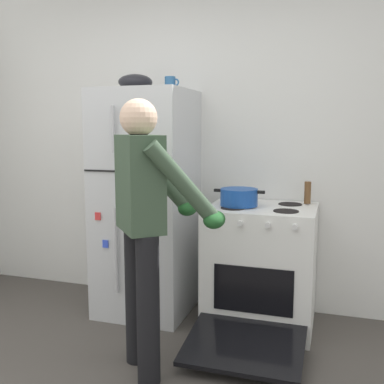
{
  "coord_description": "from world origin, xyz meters",
  "views": [
    {
      "loc": [
        0.96,
        -1.59,
        1.44
      ],
      "look_at": [
        0.03,
        1.32,
        1.0
      ],
      "focal_mm": 41.94,
      "sensor_mm": 36.0,
      "label": 1
    }
  ],
  "objects": [
    {
      "name": "kitchen_wall_back",
      "position": [
        0.0,
        1.95,
        1.35
      ],
      "size": [
        6.0,
        0.1,
        2.7
      ],
      "primitive_type": "cube",
      "color": "white",
      "rests_on": "ground"
    },
    {
      "name": "pepper_mill",
      "position": [
        0.77,
        1.77,
        0.97
      ],
      "size": [
        0.05,
        0.05,
        0.16
      ],
      "primitive_type": "cylinder",
      "color": "brown",
      "rests_on": "stove_range"
    },
    {
      "name": "refrigerator",
      "position": [
        -0.42,
        1.57,
        0.86
      ],
      "size": [
        0.68,
        0.72,
        1.72
      ],
      "color": "silver",
      "rests_on": "ground"
    },
    {
      "name": "coffee_mug",
      "position": [
        -0.24,
        1.62,
        1.77
      ],
      "size": [
        0.11,
        0.08,
        0.1
      ],
      "color": "#2D6093",
      "rests_on": "refrigerator"
    },
    {
      "name": "red_pot",
      "position": [
        0.31,
        1.52,
        0.95
      ],
      "size": [
        0.37,
        0.27,
        0.12
      ],
      "color": "#19479E",
      "rests_on": "stove_range"
    },
    {
      "name": "stove_range",
      "position": [
        0.47,
        1.55,
        0.43
      ],
      "size": [
        0.76,
        1.2,
        0.89
      ],
      "color": "white",
      "rests_on": "ground"
    },
    {
      "name": "mixing_bowl",
      "position": [
        -0.5,
        1.57,
        1.78
      ],
      "size": [
        0.26,
        0.26,
        0.12
      ],
      "primitive_type": "ellipsoid",
      "color": "black",
      "rests_on": "refrigerator"
    },
    {
      "name": "person_cook",
      "position": [
        -0.06,
        0.72,
        0.95
      ],
      "size": [
        0.67,
        0.69,
        1.6
      ],
      "color": "black",
      "rests_on": "ground"
    }
  ]
}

